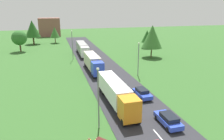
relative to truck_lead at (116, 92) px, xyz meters
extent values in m
cube|color=#2B2B30|center=(2.45, 10.49, -2.10)|extent=(10.00, 140.00, 0.06)
cube|color=white|center=(2.45, -9.25, -2.07)|extent=(0.16, 2.40, 0.01)
cube|color=white|center=(2.45, -2.88, -2.07)|extent=(0.16, 2.40, 0.01)
cube|color=white|center=(2.45, 4.29, -2.07)|extent=(0.16, 2.40, 0.01)
cube|color=white|center=(2.45, 11.29, -2.07)|extent=(0.16, 2.40, 0.01)
cube|color=white|center=(2.45, 18.79, -2.07)|extent=(0.16, 2.40, 0.01)
cube|color=white|center=(2.45, 26.33, -2.07)|extent=(0.16, 2.40, 0.01)
cube|color=white|center=(2.45, 32.70, -2.07)|extent=(0.16, 2.40, 0.01)
cube|color=white|center=(2.45, 40.37, -2.07)|extent=(0.16, 2.40, 0.01)
cube|color=white|center=(2.45, 47.49, -2.07)|extent=(0.16, 2.40, 0.01)
cube|color=white|center=(2.45, 54.32, -2.07)|extent=(0.16, 2.40, 0.01)
cube|color=white|center=(2.45, 60.98, -2.07)|extent=(0.16, 2.40, 0.01)
cube|color=white|center=(2.45, 68.73, -2.07)|extent=(0.16, 2.40, 0.01)
cube|color=orange|center=(0.10, -5.64, -0.07)|extent=(2.49, 2.61, 3.00)
cube|color=black|center=(0.12, -6.86, 0.47)|extent=(2.10, 0.14, 1.32)
cube|color=white|center=(-0.02, 1.37, 0.10)|extent=(2.69, 10.81, 2.76)
cube|color=black|center=(-0.02, 1.37, -1.47)|extent=(1.08, 10.24, 0.24)
cylinder|color=black|center=(1.16, -6.26, -1.57)|extent=(0.37, 1.01, 1.00)
cylinder|color=black|center=(-0.94, -6.30, -1.57)|extent=(0.37, 1.01, 1.00)
cylinder|color=black|center=(0.97, 4.62, -1.57)|extent=(0.37, 1.01, 1.00)
cylinder|color=black|center=(-1.13, 4.58, -1.57)|extent=(0.37, 1.01, 1.00)
cylinder|color=black|center=(0.95, 5.91, -1.57)|extent=(0.37, 1.01, 1.00)
cylinder|color=black|center=(-1.15, 5.87, -1.57)|extent=(0.37, 1.01, 1.00)
cube|color=blue|center=(0.04, 13.93, -0.12)|extent=(2.48, 2.50, 2.92)
cube|color=black|center=(0.06, 12.76, 0.41)|extent=(2.10, 0.13, 1.28)
cube|color=beige|center=(-0.06, 20.20, 0.21)|extent=(2.65, 9.43, 2.98)
cube|color=black|center=(-0.06, 20.20, -1.47)|extent=(1.05, 8.93, 0.24)
cylinder|color=black|center=(1.10, 13.33, -1.57)|extent=(0.37, 1.01, 1.00)
cylinder|color=black|center=(-1.00, 13.30, -1.57)|extent=(0.37, 1.01, 1.00)
cylinder|color=black|center=(0.94, 23.03, -1.57)|extent=(0.37, 1.01, 1.00)
cylinder|color=black|center=(-1.16, 23.00, -1.57)|extent=(0.37, 1.01, 1.00)
cylinder|color=black|center=(0.92, 24.16, -1.57)|extent=(0.37, 1.01, 1.00)
cylinder|color=black|center=(-1.18, 24.13, -1.57)|extent=(0.37, 1.01, 1.00)
cube|color=white|center=(0.04, 32.24, -0.08)|extent=(2.47, 2.44, 2.98)
cube|color=black|center=(0.03, 31.10, 0.45)|extent=(2.10, 0.12, 1.31)
cube|color=gray|center=(0.12, 39.43, 0.12)|extent=(2.62, 11.29, 2.79)
cube|color=black|center=(0.12, 39.43, -1.47)|extent=(1.02, 10.71, 0.24)
cylinder|color=black|center=(1.09, 31.63, -1.57)|extent=(0.36, 1.00, 1.00)
cylinder|color=black|center=(-1.01, 31.65, -1.57)|extent=(0.36, 1.00, 1.00)
cylinder|color=black|center=(1.21, 42.80, -1.57)|extent=(0.36, 1.00, 1.00)
cylinder|color=black|center=(-0.89, 42.82, -1.57)|extent=(0.36, 1.00, 1.00)
cylinder|color=black|center=(1.22, 44.15, -1.57)|extent=(0.36, 1.00, 1.00)
cylinder|color=black|center=(-0.88, 44.18, -1.57)|extent=(0.36, 1.00, 1.00)
cube|color=blue|center=(4.76, -7.47, -1.44)|extent=(1.90, 4.51, 0.63)
cube|color=black|center=(4.76, -7.70, -0.85)|extent=(1.59, 2.53, 0.55)
cylinder|color=black|center=(3.91, -5.94, -1.75)|extent=(0.22, 0.64, 0.64)
cylinder|color=black|center=(5.61, -5.94, -1.75)|extent=(0.22, 0.64, 0.64)
cylinder|color=black|center=(3.91, -9.01, -1.75)|extent=(0.22, 0.64, 0.64)
cylinder|color=black|center=(5.61, -9.01, -1.75)|extent=(0.22, 0.64, 0.64)
cube|color=blue|center=(5.04, 1.38, -1.43)|extent=(2.02, 4.31, 0.65)
cube|color=black|center=(5.03, 1.59, -0.83)|extent=(1.64, 2.44, 0.53)
cylinder|color=black|center=(5.92, -0.02, -1.75)|extent=(0.25, 0.65, 0.64)
cylinder|color=black|center=(4.30, -0.09, -1.75)|extent=(0.25, 0.65, 0.64)
cylinder|color=black|center=(5.79, 2.86, -1.75)|extent=(0.25, 0.65, 0.64)
cylinder|color=black|center=(4.16, 2.78, -1.75)|extent=(0.25, 0.65, 0.64)
sphere|color=#8C664C|center=(-5.93, -9.95, -0.60)|extent=(0.21, 0.21, 0.21)
sphere|color=#8C664C|center=(-5.11, -10.05, -0.62)|extent=(0.21, 0.21, 0.21)
cylinder|color=slate|center=(-3.98, -5.72, 1.69)|extent=(0.18, 0.18, 7.65)
sphere|color=silver|center=(-3.98, -5.72, 5.64)|extent=(0.36, 0.36, 0.36)
cylinder|color=slate|center=(8.91, 12.76, 1.44)|extent=(0.18, 0.18, 7.14)
sphere|color=silver|center=(8.91, 12.76, 5.13)|extent=(0.36, 0.36, 0.36)
cylinder|color=slate|center=(-3.56, 31.75, 1.97)|extent=(0.18, 0.18, 8.21)
sphere|color=silver|center=(-3.56, 31.75, 6.19)|extent=(0.36, 0.36, 0.36)
cylinder|color=#513823|center=(24.74, 42.85, -1.01)|extent=(0.51, 0.51, 2.25)
cone|color=#23561E|center=(24.74, 42.85, 2.35)|extent=(4.05, 4.05, 4.45)
cylinder|color=#513823|center=(-16.56, 63.87, -0.64)|extent=(0.60, 0.60, 2.98)
cone|color=#23561E|center=(-16.56, 63.87, 4.23)|extent=(6.15, 6.15, 6.76)
cylinder|color=#513823|center=(-7.87, 64.32, -0.94)|extent=(0.38, 0.38, 2.39)
cone|color=#38702D|center=(-7.87, 64.32, 2.51)|extent=(4.10, 4.10, 4.51)
cylinder|color=#513823|center=(19.79, 28.65, -0.64)|extent=(0.38, 0.38, 2.98)
cone|color=#38702D|center=(19.79, 28.65, 4.23)|extent=(6.15, 6.15, 6.77)
cylinder|color=#513823|center=(-19.85, 49.05, -0.71)|extent=(0.50, 0.50, 2.85)
sphere|color=#2D6628|center=(-19.85, 49.05, 2.60)|extent=(5.02, 5.02, 5.02)
cube|color=brown|center=(-10.09, 89.88, 2.57)|extent=(10.82, 8.78, 9.41)
camera|label=1|loc=(-8.73, -28.85, 12.50)|focal=33.81mm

